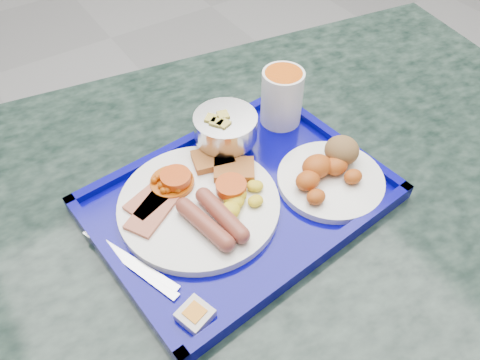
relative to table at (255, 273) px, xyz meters
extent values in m
plane|color=gray|center=(0.42, 0.68, -0.61)|extent=(6.00, 6.00, 0.00)
cylinder|color=slate|center=(0.00, 0.00, -0.21)|extent=(0.12, 0.12, 0.75)
cube|color=black|center=(0.00, 0.00, 0.19)|extent=(1.45, 1.08, 0.04)
cube|color=#05027F|center=(-0.02, 0.02, 0.22)|extent=(0.47, 0.37, 0.01)
cube|color=#05027F|center=(-0.04, 0.17, 0.23)|extent=(0.45, 0.06, 0.01)
cube|color=#05027F|center=(-0.01, -0.14, 0.23)|extent=(0.45, 0.06, 0.01)
cube|color=#05027F|center=(0.19, 0.04, 0.23)|extent=(0.04, 0.33, 0.01)
cube|color=#05027F|center=(-0.24, 0.00, 0.23)|extent=(0.04, 0.33, 0.01)
cylinder|color=white|center=(-0.09, 0.03, 0.23)|extent=(0.25, 0.25, 0.01)
cube|color=#C3664E|center=(-0.14, 0.08, 0.24)|extent=(0.09, 0.07, 0.01)
cube|color=#C3664E|center=(-0.16, 0.05, 0.24)|extent=(0.10, 0.08, 0.01)
cylinder|color=#CA5508|center=(-0.10, 0.09, 0.25)|extent=(0.07, 0.07, 0.01)
sphere|color=#CA5508|center=(-0.09, 0.09, 0.25)|extent=(0.01, 0.01, 0.01)
sphere|color=#CA5508|center=(-0.13, 0.07, 0.25)|extent=(0.01, 0.01, 0.01)
sphere|color=#CA5508|center=(-0.13, 0.10, 0.25)|extent=(0.01, 0.01, 0.01)
sphere|color=#CA5508|center=(-0.11, 0.09, 0.25)|extent=(0.01, 0.01, 0.01)
sphere|color=#CA5508|center=(-0.08, 0.10, 0.25)|extent=(0.01, 0.01, 0.01)
sphere|color=#CA5508|center=(-0.11, 0.06, 0.25)|extent=(0.01, 0.01, 0.01)
sphere|color=#CA5508|center=(-0.10, 0.08, 0.25)|extent=(0.01, 0.01, 0.01)
sphere|color=#CA5508|center=(-0.12, 0.08, 0.25)|extent=(0.01, 0.01, 0.01)
sphere|color=#CA5508|center=(-0.12, 0.09, 0.25)|extent=(0.01, 0.01, 0.01)
sphere|color=#CA5508|center=(-0.11, 0.08, 0.25)|extent=(0.01, 0.01, 0.01)
sphere|color=#CA5508|center=(-0.08, 0.08, 0.25)|extent=(0.01, 0.01, 0.01)
sphere|color=#CA5508|center=(-0.08, 0.09, 0.25)|extent=(0.01, 0.01, 0.01)
sphere|color=#CA5508|center=(-0.12, 0.07, 0.25)|extent=(0.01, 0.01, 0.01)
sphere|color=#CA5508|center=(-0.12, 0.10, 0.25)|extent=(0.01, 0.01, 0.01)
sphere|color=#CA5508|center=(-0.12, 0.08, 0.25)|extent=(0.01, 0.01, 0.01)
sphere|color=#CA5508|center=(-0.11, 0.08, 0.25)|extent=(0.01, 0.01, 0.01)
cube|color=#BC6A2F|center=(-0.02, 0.10, 0.25)|extent=(0.08, 0.06, 0.01)
cube|color=#BC6A2F|center=(-0.01, 0.06, 0.25)|extent=(0.08, 0.08, 0.01)
cylinder|color=brown|center=(-0.11, -0.02, 0.25)|extent=(0.04, 0.10, 0.02)
cylinder|color=brown|center=(-0.08, -0.02, 0.25)|extent=(0.03, 0.10, 0.02)
ellipsoid|color=yellow|center=(-0.05, 0.00, 0.25)|extent=(0.02, 0.02, 0.02)
ellipsoid|color=yellow|center=(-0.02, -0.02, 0.25)|extent=(0.02, 0.02, 0.01)
ellipsoid|color=yellow|center=(-0.02, -0.02, 0.25)|extent=(0.02, 0.02, 0.01)
ellipsoid|color=yellow|center=(-0.04, 0.01, 0.25)|extent=(0.03, 0.03, 0.02)
ellipsoid|color=yellow|center=(-0.04, 0.00, 0.25)|extent=(0.03, 0.03, 0.02)
ellipsoid|color=yellow|center=(-0.06, -0.01, 0.25)|extent=(0.03, 0.03, 0.02)
ellipsoid|color=yellow|center=(0.00, 0.01, 0.25)|extent=(0.02, 0.02, 0.01)
ellipsoid|color=yellow|center=(0.00, 0.01, 0.25)|extent=(0.02, 0.02, 0.01)
ellipsoid|color=yellow|center=(-0.05, 0.01, 0.25)|extent=(0.02, 0.02, 0.02)
cylinder|color=#AE2E04|center=(-0.10, 0.08, 0.26)|extent=(0.05, 0.05, 0.01)
cylinder|color=#AE2E04|center=(-0.04, 0.02, 0.26)|extent=(0.05, 0.05, 0.01)
cylinder|color=white|center=(0.12, -0.04, 0.23)|extent=(0.17, 0.17, 0.01)
ellipsoid|color=#B94F15|center=(0.14, -0.06, 0.25)|extent=(0.03, 0.03, 0.02)
ellipsoid|color=#B94F15|center=(0.13, -0.03, 0.25)|extent=(0.04, 0.03, 0.03)
ellipsoid|color=#B94F15|center=(0.10, -0.02, 0.26)|extent=(0.05, 0.04, 0.03)
ellipsoid|color=#B94F15|center=(0.07, -0.03, 0.25)|extent=(0.04, 0.03, 0.03)
ellipsoid|color=#B94F15|center=(0.06, -0.06, 0.25)|extent=(0.03, 0.03, 0.02)
ellipsoid|color=brown|center=(0.15, -0.02, 0.26)|extent=(0.06, 0.06, 0.04)
cylinder|color=#AEAEB1|center=(0.02, 0.12, 0.23)|extent=(0.07, 0.07, 0.01)
cylinder|color=#AEAEB1|center=(0.02, 0.12, 0.25)|extent=(0.02, 0.02, 0.02)
cylinder|color=#AEAEB1|center=(0.02, 0.12, 0.28)|extent=(0.11, 0.11, 0.04)
cube|color=#CEBE4E|center=(0.00, 0.13, 0.29)|extent=(0.03, 0.03, 0.02)
cube|color=#CEBE4E|center=(0.01, 0.11, 0.29)|extent=(0.02, 0.02, 0.02)
cube|color=#CEBE4E|center=(0.00, 0.12, 0.29)|extent=(0.03, 0.03, 0.02)
cube|color=#CEBE4E|center=(0.02, 0.13, 0.29)|extent=(0.02, 0.02, 0.02)
cylinder|color=white|center=(0.14, 0.13, 0.28)|extent=(0.07, 0.07, 0.10)
cylinder|color=#D3510B|center=(0.14, 0.13, 0.33)|extent=(0.07, 0.07, 0.01)
cube|color=#AEAEB1|center=(-0.21, -0.01, 0.23)|extent=(0.07, 0.14, 0.00)
ellipsoid|color=#AEAEB1|center=(-0.18, 0.08, 0.23)|extent=(0.05, 0.05, 0.01)
cube|color=#AEAEB1|center=(-0.22, 0.00, 0.23)|extent=(0.07, 0.18, 0.00)
cube|color=silver|center=(-0.18, -0.12, 0.23)|extent=(0.05, 0.05, 0.01)
cube|color=orange|center=(-0.18, -0.12, 0.24)|extent=(0.03, 0.03, 0.00)
camera|label=1|loc=(-0.29, -0.38, 0.79)|focal=35.00mm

